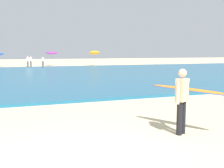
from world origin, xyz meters
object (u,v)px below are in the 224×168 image
at_px(surfer_with_board, 186,95).
at_px(beach_umbrella_2, 52,53).
at_px(beachgoer_near_row_right, 28,61).
at_px(beach_umbrella_3, 94,53).
at_px(beachgoer_near_row_mid, 43,61).
at_px(beachgoer_near_row_left, 31,61).

height_order(surfer_with_board, beach_umbrella_2, beach_umbrella_2).
bearing_deg(beach_umbrella_2, beachgoer_near_row_right, -164.45).
bearing_deg(beach_umbrella_3, beachgoer_near_row_mid, -162.96).
relative_size(surfer_with_board, beachgoer_near_row_left, 1.50).
relative_size(beach_umbrella_2, beachgoer_near_row_mid, 1.41).
bearing_deg(beach_umbrella_3, beachgoer_near_row_right, -174.80).
bearing_deg(beach_umbrella_3, surfer_with_board, -103.18).
xyz_separation_m(surfer_with_board, beach_umbrella_3, (8.47, 36.15, 1.00)).
distance_m(beachgoer_near_row_left, beachgoer_near_row_mid, 2.01).
distance_m(beachgoer_near_row_left, beachgoer_near_row_right, 0.53).
height_order(beachgoer_near_row_mid, beachgoer_near_row_right, same).
relative_size(beach_umbrella_2, beachgoer_near_row_left, 1.41).
xyz_separation_m(surfer_with_board, beach_umbrella_2, (1.76, 36.21, 0.97)).
bearing_deg(beachgoer_near_row_left, surfer_with_board, -87.64).
distance_m(beach_umbrella_3, beachgoer_near_row_right, 10.42).
xyz_separation_m(beach_umbrella_3, beachgoer_near_row_left, (-9.90, -1.28, -1.19)).
height_order(beach_umbrella_3, beachgoer_near_row_right, beach_umbrella_3).
height_order(beach_umbrella_2, beachgoer_near_row_right, beach_umbrella_2).
xyz_separation_m(beachgoer_near_row_left, beachgoer_near_row_right, (-0.40, 0.34, 0.00)).
height_order(beach_umbrella_3, beachgoer_near_row_left, beach_umbrella_3).
height_order(surfer_with_board, beachgoer_near_row_right, surfer_with_board).
height_order(beachgoer_near_row_left, beachgoer_near_row_mid, same).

